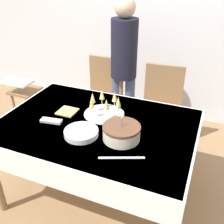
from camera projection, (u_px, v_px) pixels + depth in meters
ground_plane at (99, 193)px, 2.43m from camera, size 12.00×12.00×0.00m
wall_back at (157, 11)px, 3.17m from camera, size 8.00×0.05×2.70m
dining_table at (97, 134)px, 2.10m from camera, size 1.53×1.08×0.77m
dining_chair_far_left at (102, 97)px, 2.96m from camera, size 0.43×0.43×0.97m
dining_chair_far_right at (161, 108)px, 2.74m from camera, size 0.45×0.45×0.97m
birthday_cake at (121, 132)px, 1.84m from camera, size 0.27×0.27×0.18m
champagne_tray at (104, 106)px, 2.13m from camera, size 0.33×0.33×0.18m
plate_stack_main at (81, 133)px, 1.90m from camera, size 0.25×0.25×0.04m
cake_knife at (122, 158)px, 1.68m from camera, size 0.28×0.13×0.00m
fork_pile at (51, 121)px, 2.06m from camera, size 0.18×0.08×0.02m
napkin_pile at (67, 111)px, 2.20m from camera, size 0.15×0.15×0.01m
person_standing at (124, 60)px, 2.79m from camera, size 0.28×0.28×1.60m
high_chair at (25, 97)px, 3.10m from camera, size 0.33×0.35×0.71m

